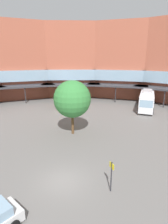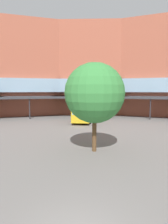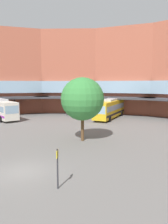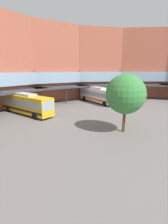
{
  "view_description": "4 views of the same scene",
  "coord_description": "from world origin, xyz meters",
  "px_view_note": "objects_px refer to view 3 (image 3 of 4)",
  "views": [
    {
      "loc": [
        1.15,
        -13.46,
        10.03
      ],
      "look_at": [
        2.32,
        12.67,
        2.33
      ],
      "focal_mm": 29.63,
      "sensor_mm": 36.0,
      "label": 1
    },
    {
      "loc": [
        0.47,
        -6.4,
        5.12
      ],
      "look_at": [
        -0.3,
        13.21,
        2.95
      ],
      "focal_mm": 32.78,
      "sensor_mm": 36.0,
      "label": 2
    },
    {
      "loc": [
        10.25,
        -13.14,
        6.51
      ],
      "look_at": [
        -1.18,
        15.31,
        2.66
      ],
      "focal_mm": 35.74,
      "sensor_mm": 36.0,
      "label": 3
    },
    {
      "loc": [
        -19.09,
        2.37,
        7.73
      ],
      "look_at": [
        -2.6,
        14.14,
        2.68
      ],
      "focal_mm": 27.25,
      "sensor_mm": 36.0,
      "label": 4
    }
  ],
  "objects_px": {
    "bus_0": "(0,109)",
    "bus_3": "(110,108)",
    "plaza_tree": "(82,99)",
    "stop_sign_post": "(58,165)"
  },
  "relations": [
    {
      "from": "bus_0",
      "to": "plaza_tree",
      "type": "distance_m",
      "value": 22.81
    },
    {
      "from": "plaza_tree",
      "to": "bus_0",
      "type": "bearing_deg",
      "value": 155.62
    },
    {
      "from": "bus_0",
      "to": "bus_3",
      "type": "height_order",
      "value": "bus_0"
    },
    {
      "from": "bus_0",
      "to": "plaza_tree",
      "type": "height_order",
      "value": "plaza_tree"
    },
    {
      "from": "bus_0",
      "to": "stop_sign_post",
      "type": "xyz_separation_m",
      "value": [
        23.7,
        -20.99,
        -0.35
      ]
    },
    {
      "from": "bus_3",
      "to": "bus_0",
      "type": "bearing_deg",
      "value": -64.04
    },
    {
      "from": "bus_0",
      "to": "stop_sign_post",
      "type": "distance_m",
      "value": 31.67
    },
    {
      "from": "bus_3",
      "to": "plaza_tree",
      "type": "bearing_deg",
      "value": 7.52
    },
    {
      "from": "plaza_tree",
      "to": "stop_sign_post",
      "type": "relative_size",
      "value": 2.85
    },
    {
      "from": "bus_0",
      "to": "plaza_tree",
      "type": "xyz_separation_m",
      "value": [
        20.6,
        -9.34,
        2.91
      ]
    }
  ]
}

